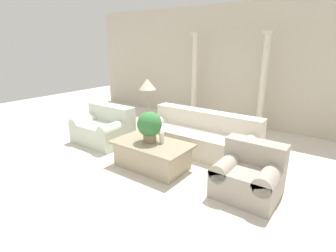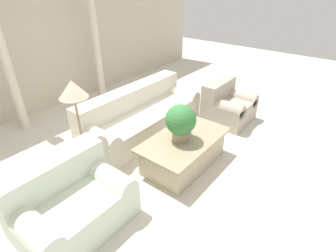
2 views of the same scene
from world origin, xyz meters
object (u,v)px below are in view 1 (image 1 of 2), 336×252
Objects in this scene: sofa_long at (200,136)px; floor_lamp at (147,88)px; armchair at (249,174)px; potted_plant at (150,125)px; loveseat at (104,127)px; coffee_table at (152,155)px.

sofa_long is 1.69× the size of floor_lamp.
potted_plant is at bearing -176.01° from armchair.
loveseat is at bearing 167.96° from potted_plant.
sofa_long is at bearing 74.46° from coffee_table.
coffee_table is 2.54× the size of potted_plant.
armchair is at bearing -3.76° from loveseat.
armchair is at bearing -18.85° from floor_lamp.
floor_lamp is 3.04m from armchair.
coffee_table is (1.73, -0.38, -0.09)m from loveseat.
coffee_table is 1.75m from armchair.
loveseat is 2.21× the size of potted_plant.
coffee_table is at bearing -47.28° from floor_lamp.
potted_plant reaches higher than loveseat.
sofa_long is 2.68× the size of armchair.
loveseat is 1.37× the size of armchair.
potted_plant is (-0.07, 0.02, 0.55)m from coffee_table.
loveseat reaches higher than armchair.
potted_plant reaches higher than coffee_table.
potted_plant reaches higher than sofa_long.
coffee_table is at bearing -19.76° from potted_plant.
potted_plant is 1.48m from floor_lamp.
floor_lamp is at bearing 161.15° from armchair.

